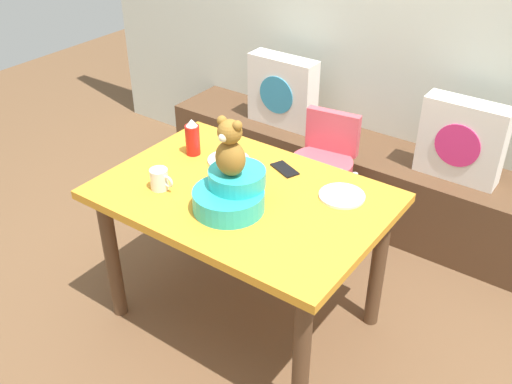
# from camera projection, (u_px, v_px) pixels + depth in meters

# --- Properties ---
(ground_plane) EXTENTS (8.00, 8.00, 0.00)m
(ground_plane) POSITION_uv_depth(u_px,v_px,m) (245.00, 316.00, 2.96)
(ground_plane) COLOR brown
(window_bench) EXTENTS (2.60, 0.44, 0.46)m
(window_bench) POSITION_uv_depth(u_px,v_px,m) (357.00, 178.00, 3.64)
(window_bench) COLOR brown
(window_bench) RESTS_ON ground_plane
(pillow_floral_left) EXTENTS (0.44, 0.15, 0.44)m
(pillow_floral_left) POSITION_uv_depth(u_px,v_px,m) (283.00, 91.00, 3.66)
(pillow_floral_left) COLOR white
(pillow_floral_left) RESTS_ON window_bench
(pillow_floral_right) EXTENTS (0.44, 0.15, 0.44)m
(pillow_floral_right) POSITION_uv_depth(u_px,v_px,m) (462.00, 140.00, 3.10)
(pillow_floral_right) COLOR white
(pillow_floral_right) RESTS_ON window_bench
(dining_table) EXTENTS (1.24, 0.86, 0.74)m
(dining_table) POSITION_uv_depth(u_px,v_px,m) (243.00, 213.00, 2.62)
(dining_table) COLOR orange
(dining_table) RESTS_ON ground_plane
(highchair) EXTENTS (0.36, 0.48, 0.79)m
(highchair) POSITION_uv_depth(u_px,v_px,m) (322.00, 166.00, 3.19)
(highchair) COLOR #D84C59
(highchair) RESTS_ON ground_plane
(infant_seat_teal) EXTENTS (0.30, 0.33, 0.16)m
(infant_seat_teal) POSITION_uv_depth(u_px,v_px,m) (231.00, 193.00, 2.42)
(infant_seat_teal) COLOR #26B0AE
(infant_seat_teal) RESTS_ON dining_table
(teddy_bear) EXTENTS (0.13, 0.12, 0.25)m
(teddy_bear) POSITION_uv_depth(u_px,v_px,m) (230.00, 149.00, 2.31)
(teddy_bear) COLOR olive
(teddy_bear) RESTS_ON infant_seat_teal
(ketchup_bottle) EXTENTS (0.07, 0.07, 0.18)m
(ketchup_bottle) POSITION_uv_depth(u_px,v_px,m) (193.00, 138.00, 2.81)
(ketchup_bottle) COLOR red
(ketchup_bottle) RESTS_ON dining_table
(coffee_mug) EXTENTS (0.12, 0.08, 0.09)m
(coffee_mug) POSITION_uv_depth(u_px,v_px,m) (160.00, 179.00, 2.56)
(coffee_mug) COLOR silver
(coffee_mug) RESTS_ON dining_table
(dinner_plate_near) EXTENTS (0.20, 0.20, 0.01)m
(dinner_plate_near) POSITION_uv_depth(u_px,v_px,m) (342.00, 196.00, 2.52)
(dinner_plate_near) COLOR white
(dinner_plate_near) RESTS_ON dining_table
(dinner_plate_far) EXTENTS (0.20, 0.20, 0.01)m
(dinner_plate_far) POSITION_uv_depth(u_px,v_px,m) (229.00, 160.00, 2.79)
(dinner_plate_far) COLOR white
(dinner_plate_far) RESTS_ON dining_table
(cell_phone) EXTENTS (0.16, 0.12, 0.01)m
(cell_phone) POSITION_uv_depth(u_px,v_px,m) (285.00, 169.00, 2.72)
(cell_phone) COLOR black
(cell_phone) RESTS_ON dining_table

